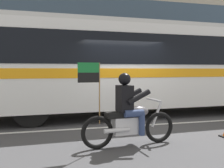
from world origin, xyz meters
TOP-DOWN VIEW (x-y plane):
  - ground_plane at (0.00, 0.00)m, footprint 60.00×60.00m
  - sidewalk_curb at (0.00, 5.10)m, footprint 28.00×3.80m
  - lane_center_stripe at (0.00, -0.60)m, footprint 26.60×0.14m
  - transit_bus at (1.29, 1.19)m, footprint 13.15×3.09m
  - motorcycle_with_rider at (-0.69, -2.48)m, footprint 2.19×0.65m

SIDE VIEW (x-z plane):
  - ground_plane at x=0.00m, z-range 0.00..0.00m
  - lane_center_stripe at x=0.00m, z-range 0.00..0.01m
  - sidewalk_curb at x=0.00m, z-range 0.00..0.15m
  - motorcycle_with_rider at x=-0.69m, z-range -0.22..1.55m
  - transit_bus at x=1.29m, z-range 0.27..3.49m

